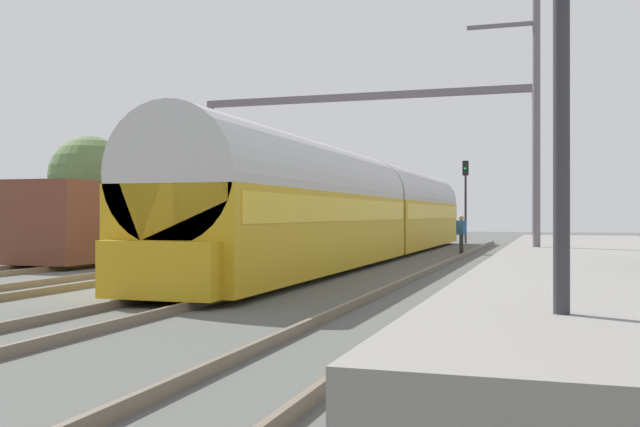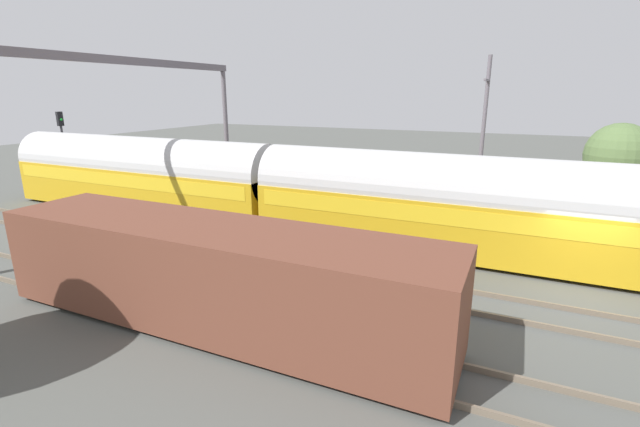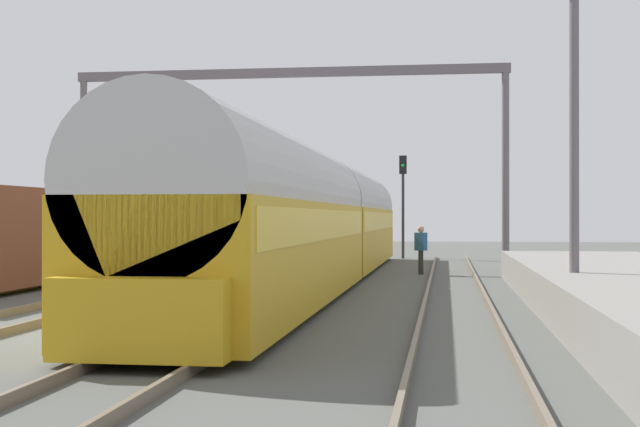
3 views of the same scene
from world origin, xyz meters
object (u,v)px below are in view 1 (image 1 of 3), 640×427
Objects in this scene: railway_signal_near at (561,18)px; person_crossing at (461,231)px; passenger_train at (369,209)px; railway_signal_far at (466,190)px; catenary_gantry at (362,131)px; freight_car at (141,222)px.

person_crossing is at bearing 98.61° from railway_signal_near.
person_crossing is at bearing 55.98° from passenger_train.
catenary_gantry reaches higher than railway_signal_far.
railway_signal_far is at bearing 67.47° from catenary_gantry.
railway_signal_near is 1.07× the size of railway_signal_far.
railway_signal_near is at bearing -82.32° from railway_signal_far.
catenary_gantry is at bearing -112.53° from railway_signal_far.
person_crossing is at bearing 34.02° from freight_car.
catenary_gantry reaches higher than person_crossing.
catenary_gantry is (6.36, 10.26, 4.47)m from freight_car.
freight_car is 13.99m from person_crossing.
passenger_train reaches higher than person_crossing.
railway_signal_far reaches higher than passenger_train.
freight_car is 24.44m from railway_signal_near.
railway_signal_far is (10.39, 19.99, 1.76)m from freight_car.
passenger_train is 2.53× the size of freight_car.
railway_signal_far reaches higher than freight_car.
person_crossing is 0.34× the size of railway_signal_far.
person_crossing is at bearing -84.37° from railway_signal_far.
freight_car is 12.87m from catenary_gantry.
railway_signal_far is (-5.22, 38.69, -0.20)m from railway_signal_near.
passenger_train is at bearing -96.52° from railway_signal_far.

